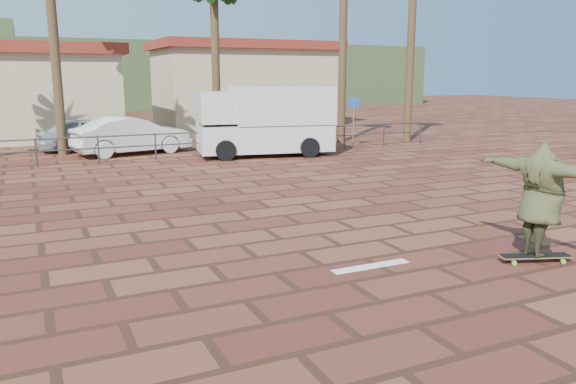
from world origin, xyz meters
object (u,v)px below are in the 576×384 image
at_px(car_white, 132,135).
at_px(campervan, 266,120).
at_px(longboard, 535,256).
at_px(car_silver, 88,134).
at_px(skateboarder, 541,200).

bearing_deg(car_white, campervan, -129.94).
height_order(campervan, car_white, campervan).
bearing_deg(longboard, campervan, 106.43).
xyz_separation_m(car_silver, car_white, (1.45, -1.98, 0.05)).
bearing_deg(longboard, car_silver, 126.09).
xyz_separation_m(longboard, skateboarder, (0.00, -0.00, 0.97)).
bearing_deg(longboard, car_white, 123.19).
bearing_deg(skateboarder, car_white, 7.29).
bearing_deg(campervan, car_white, 161.33).
distance_m(longboard, skateboarder, 0.97).
xyz_separation_m(skateboarder, car_silver, (-5.25, 18.18, -0.39)).
relative_size(longboard, car_white, 0.28).
xyz_separation_m(longboard, car_silver, (-5.25, 18.18, 0.58)).
height_order(longboard, car_silver, car_silver).
height_order(skateboarder, car_silver, skateboarder).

